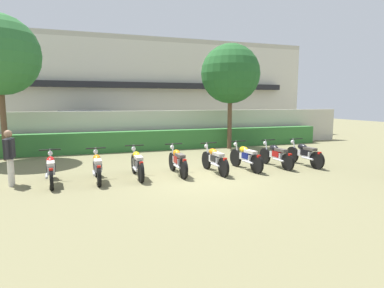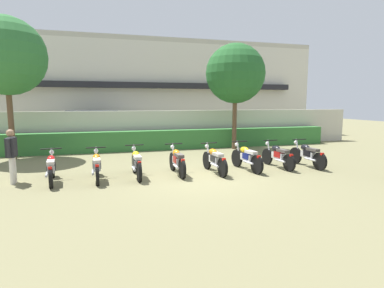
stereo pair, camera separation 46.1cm
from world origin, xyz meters
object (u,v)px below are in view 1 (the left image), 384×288
object	(u,v)px
parked_car	(88,128)
motorcycle_in_row_0	(51,169)
motorcycle_in_row_4	(215,159)
motorcycle_in_row_5	(246,157)
tree_far_side	(230,74)
inspector_person	(10,153)
motorcycle_in_row_2	(137,163)
motorcycle_in_row_6	(276,155)
motorcycle_in_row_1	(97,167)
motorcycle_in_row_3	(178,161)
motorcycle_in_row_7	(304,154)

from	to	relation	value
parked_car	motorcycle_in_row_0	xyz separation A→B (m)	(-1.10, -8.38, -0.49)
motorcycle_in_row_4	motorcycle_in_row_5	bearing A→B (deg)	-89.19
parked_car	motorcycle_in_row_5	distance (m)	9.90
parked_car	tree_far_side	bearing A→B (deg)	-31.20
inspector_person	motorcycle_in_row_2	bearing A→B (deg)	-3.35
tree_far_side	inspector_person	xyz separation A→B (m)	(-8.93, -4.51, -2.80)
motorcycle_in_row_6	motorcycle_in_row_5	bearing A→B (deg)	89.64
motorcycle_in_row_5	tree_far_side	bearing A→B (deg)	-25.26
parked_car	motorcycle_in_row_4	world-z (taller)	parked_car
tree_far_side	motorcycle_in_row_6	bearing A→B (deg)	-94.34
motorcycle_in_row_1	motorcycle_in_row_5	xyz separation A→B (m)	(4.97, 0.02, 0.01)
motorcycle_in_row_6	inspector_person	world-z (taller)	inspector_person
parked_car	motorcycle_in_row_1	world-z (taller)	parked_car
parked_car	motorcycle_in_row_6	size ratio (longest dim) A/B	2.38
tree_far_side	motorcycle_in_row_3	bearing A→B (deg)	-130.88
parked_car	motorcycle_in_row_3	xyz separation A→B (m)	(2.69, -8.39, -0.48)
motorcycle_in_row_2	motorcycle_in_row_7	bearing A→B (deg)	-92.08
motorcycle_in_row_0	inspector_person	size ratio (longest dim) A/B	1.23
tree_far_side	motorcycle_in_row_2	bearing A→B (deg)	-138.88
motorcycle_in_row_0	motorcycle_in_row_2	xyz separation A→B (m)	(2.47, -0.01, 0.01)
motorcycle_in_row_5	parked_car	bearing A→B (deg)	24.94
motorcycle_in_row_2	tree_far_side	bearing A→B (deg)	-49.76
motorcycle_in_row_1	inspector_person	xyz separation A→B (m)	(-2.34, 0.28, 0.48)
motorcycle_in_row_1	motorcycle_in_row_7	world-z (taller)	motorcycle_in_row_7
motorcycle_in_row_1	motorcycle_in_row_7	size ratio (longest dim) A/B	0.96
motorcycle_in_row_0	motorcycle_in_row_2	world-z (taller)	motorcycle_in_row_2
tree_far_side	motorcycle_in_row_2	distance (m)	7.88
motorcycle_in_row_0	motorcycle_in_row_4	world-z (taller)	motorcycle_in_row_4
motorcycle_in_row_3	motorcycle_in_row_4	distance (m)	1.25
motorcycle_in_row_4	motorcycle_in_row_2	bearing A→B (deg)	83.86
motorcycle_in_row_6	parked_car	bearing A→B (deg)	33.59
motorcycle_in_row_0	motorcycle_in_row_6	world-z (taller)	motorcycle_in_row_6
tree_far_side	motorcycle_in_row_1	distance (m)	8.79
motorcycle_in_row_1	motorcycle_in_row_6	xyz separation A→B (m)	(6.24, 0.10, 0.00)
tree_far_side	motorcycle_in_row_7	bearing A→B (deg)	-80.99
parked_car	motorcycle_in_row_3	bearing A→B (deg)	-74.95
motorcycle_in_row_0	motorcycle_in_row_3	distance (m)	3.79
motorcycle_in_row_0	parked_car	bearing A→B (deg)	-13.22
motorcycle_in_row_2	motorcycle_in_row_3	world-z (taller)	motorcycle_in_row_2
motorcycle_in_row_6	motorcycle_in_row_7	distance (m)	1.13
motorcycle_in_row_5	inspector_person	distance (m)	7.32
parked_car	tree_far_side	distance (m)	8.20
inspector_person	motorcycle_in_row_4	bearing A→B (deg)	-3.25
motorcycle_in_row_2	motorcycle_in_row_6	distance (m)	5.04
parked_car	motorcycle_in_row_2	size ratio (longest dim) A/B	2.38
motorcycle_in_row_3	motorcycle_in_row_7	xyz separation A→B (m)	(4.85, -0.12, -0.00)
motorcycle_in_row_2	inspector_person	distance (m)	3.57
parked_car	motorcycle_in_row_7	distance (m)	11.39
motorcycle_in_row_4	inspector_person	size ratio (longest dim) A/B	1.22
motorcycle_in_row_2	motorcycle_in_row_6	bearing A→B (deg)	-90.64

